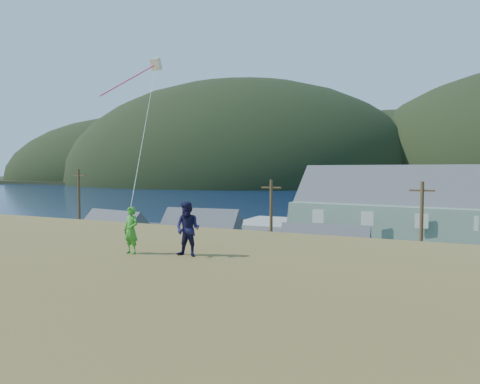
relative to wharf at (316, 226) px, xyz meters
The scene contains 16 objects.
ground 40.45m from the wharf, 81.47° to the right, with size 900.00×900.00×0.00m, color #0A1638.
grass_strip 42.43m from the wharf, 81.87° to the right, with size 110.00×8.00×0.10m, color #4C3D19.
waterfront_lot 23.77m from the wharf, 75.38° to the right, with size 72.00×36.00×0.12m, color #28282B.
wharf is the anchor object (origin of this frame).
far_shore 290.06m from the wharf, 88.81° to the left, with size 900.00×320.00×2.00m, color black.
far_hills 242.97m from the wharf, 80.14° to the left, with size 760.00×265.00×143.00m.
lodge 29.35m from the wharf, 44.30° to the right, with size 36.33×13.94×12.46m.
shed_teal 35.98m from the wharf, 114.01° to the right, with size 8.98×6.99×6.39m.
shed_palegreen_near 28.48m from the wharf, 102.60° to the right, with size 9.41×6.40×6.47m.
shed_white 34.82m from the wharf, 74.46° to the right, with size 7.94×5.55×6.08m.
shed_palegreen_far 17.17m from the wharf, 71.12° to the right, with size 10.59×7.35×6.50m.
utility_poles 38.85m from the wharf, 85.65° to the right, with size 30.59×0.24×9.73m.
parked_cars 19.59m from the wharf, 100.68° to the right, with size 19.46×12.40×1.58m.
kite_flyer_green 59.96m from the wharf, 80.96° to the right, with size 0.53×0.35×1.46m, color green.
kite_flyer_navy 59.89m from the wharf, 79.19° to the right, with size 0.80×0.62×1.64m, color #18153B.
kite_rig 54.65m from the wharf, 83.90° to the right, with size 2.49×3.51×9.73m.
Camera 1 is at (11.89, -29.30, 9.81)m, focal length 32.00 mm.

